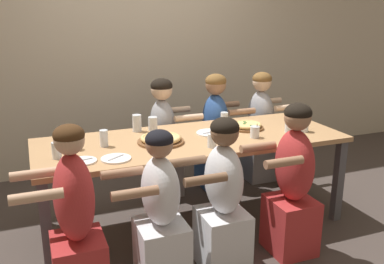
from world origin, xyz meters
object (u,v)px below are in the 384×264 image
at_px(pizza_board_second, 161,139).
at_px(diner_far_midright, 215,135).
at_px(drinking_glass_i, 212,141).
at_px(cocktail_glass_blue, 255,133).
at_px(drinking_glass_h, 73,143).
at_px(diner_far_right, 260,131).
at_px(empty_plate_c, 116,159).
at_px(drinking_glass_a, 104,139).
at_px(drinking_glass_e, 153,124).
at_px(diner_near_left, 76,225).
at_px(diner_near_midright, 292,186).
at_px(diner_near_center, 223,202).
at_px(diner_far_center, 163,141).
at_px(drinking_glass_c, 304,126).
at_px(empty_plate_a, 83,161).
at_px(pizza_board_main, 247,126).
at_px(diner_near_midleft, 160,216).
at_px(drinking_glass_b, 57,151).
at_px(drinking_glass_g, 137,124).
at_px(drinking_glass_d, 289,125).
at_px(drinking_glass_f, 224,119).
at_px(empty_plate_b, 210,133).

bearing_deg(pizza_board_second, diner_far_midright, 41.76).
bearing_deg(drinking_glass_i, cocktail_glass_blue, 13.30).
distance_m(drinking_glass_h, diner_far_right, 2.09).
distance_m(empty_plate_c, drinking_glass_a, 0.33).
xyz_separation_m(drinking_glass_e, diner_near_left, (-0.79, -1.02, -0.29)).
bearing_deg(diner_near_midright, diner_near_center, 90.00).
bearing_deg(pizza_board_second, drinking_glass_a, 171.16).
height_order(drinking_glass_h, diner_far_right, diner_far_right).
relative_size(drinking_glass_h, diner_far_center, 0.11).
relative_size(drinking_glass_a, diner_near_midright, 0.11).
bearing_deg(drinking_glass_c, drinking_glass_a, 172.67).
bearing_deg(empty_plate_a, pizza_board_main, 12.98).
height_order(empty_plate_a, diner_near_midright, diner_near_midright).
height_order(cocktail_glass_blue, diner_near_midleft, diner_near_midleft).
xyz_separation_m(drinking_glass_b, diner_near_midleft, (0.58, -0.57, -0.34)).
distance_m(drinking_glass_i, diner_far_right, 1.40).
distance_m(pizza_board_main, empty_plate_c, 1.29).
relative_size(empty_plate_a, diner_near_left, 0.16).
bearing_deg(diner_near_midright, empty_plate_c, 71.74).
height_order(drinking_glass_a, drinking_glass_c, drinking_glass_a).
distance_m(pizza_board_second, cocktail_glass_blue, 0.77).
bearing_deg(diner_far_midright, empty_plate_c, -51.28).
bearing_deg(drinking_glass_a, diner_near_center, -47.19).
distance_m(empty_plate_a, drinking_glass_i, 0.96).
xyz_separation_m(diner_far_midright, diner_near_midright, (0.00, -1.36, -0.01)).
distance_m(drinking_glass_a, diner_near_left, 0.84).
distance_m(drinking_glass_g, drinking_glass_i, 0.76).
height_order(cocktail_glass_blue, drinking_glass_b, same).
relative_size(drinking_glass_c, drinking_glass_g, 0.80).
relative_size(drinking_glass_h, diner_near_center, 0.11).
height_order(pizza_board_second, drinking_glass_b, drinking_glass_b).
bearing_deg(drinking_glass_d, drinking_glass_e, 155.96).
height_order(drinking_glass_e, diner_near_midleft, diner_near_midleft).
bearing_deg(drinking_glass_g, drinking_glass_h, -152.34).
distance_m(cocktail_glass_blue, drinking_glass_i, 0.44).
height_order(pizza_board_main, drinking_glass_a, drinking_glass_a).
bearing_deg(drinking_glass_e, cocktail_glass_blue, -35.71).
distance_m(empty_plate_a, diner_near_center, 1.00).
bearing_deg(diner_far_right, empty_plate_c, -60.77).
relative_size(pizza_board_main, drinking_glass_b, 2.48).
xyz_separation_m(empty_plate_c, diner_far_midright, (1.20, 0.96, -0.23)).
height_order(drinking_glass_a, drinking_glass_i, drinking_glass_a).
bearing_deg(diner_near_midright, drinking_glass_h, 63.24).
bearing_deg(diner_far_right, drinking_glass_f, -56.76).
distance_m(pizza_board_main, pizza_board_second, 0.83).
relative_size(empty_plate_b, drinking_glass_a, 1.84).
distance_m(pizza_board_second, drinking_glass_e, 0.37).
xyz_separation_m(drinking_glass_h, diner_near_center, (0.89, -0.73, -0.31)).
relative_size(drinking_glass_g, diner_near_midleft, 0.14).
distance_m(cocktail_glass_blue, drinking_glass_e, 0.88).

